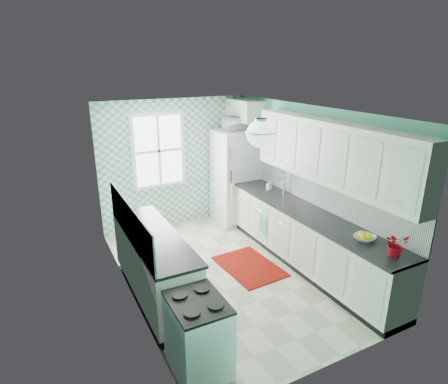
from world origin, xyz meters
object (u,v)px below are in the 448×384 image
potted_plant (396,244)px  ceiling_light (261,133)px  microwave (236,123)px  fridge (236,177)px  stove (198,334)px  sink (275,195)px  fruit_bowl (365,238)px

potted_plant → ceiling_light: bearing=136.1°
potted_plant → microwave: 3.85m
fridge → stove: 4.10m
sink → ceiling_light: bearing=-135.6°
fridge → fruit_bowl: 3.27m
stove → microwave: (2.31, 3.35, 1.58)m
ceiling_light → stove: bearing=-147.2°
fridge → stove: size_ratio=2.28×
fridge → stove: bearing=-121.0°
fruit_bowl → potted_plant: size_ratio=0.90×
ceiling_light → stove: (-1.20, -0.77, -1.89)m
fridge → sink: size_ratio=3.42×
ceiling_light → potted_plant: bearing=-43.9°
fruit_bowl → sink: bearing=89.9°
potted_plant → fruit_bowl: bearing=90.0°
fridge → sink: bearing=-82.1°
stove → fruit_bowl: 2.46m
fruit_bowl → microwave: 3.44m
fridge → sink: (0.09, -1.25, -0.01)m
ceiling_light → microwave: (1.11, 2.58, -0.31)m
microwave → ceiling_light: bearing=70.6°
potted_plant → stove: bearing=170.9°
stove → potted_plant: 2.52m
stove → sink: sink is taller
ceiling_light → potted_plant: 2.07m
stove → fruit_bowl: fruit_bowl is taller
ceiling_light → sink: bearing=47.8°
stove → sink: (2.40, 2.10, 0.49)m
microwave → sink: bearing=98.2°
fruit_bowl → potted_plant: 0.47m
sink → fruit_bowl: size_ratio=2.05×
fridge → microwave: (0.00, 0.00, 1.08)m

